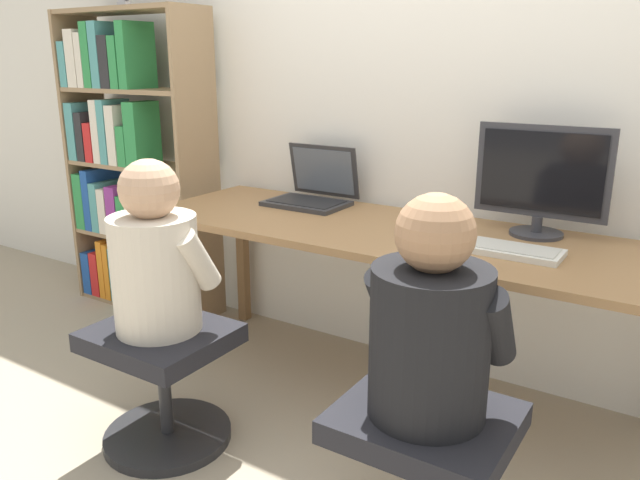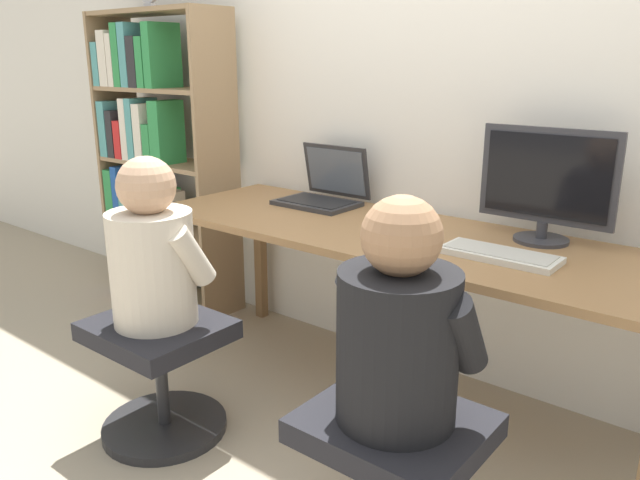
% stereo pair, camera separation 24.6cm
% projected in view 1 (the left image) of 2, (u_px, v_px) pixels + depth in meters
% --- Properties ---
extents(ground_plane, '(14.00, 14.00, 0.00)m').
position_uv_depth(ground_plane, '(344.00, 436.00, 2.41)').
color(ground_plane, tan).
extents(wall_back, '(10.00, 0.05, 2.60)m').
position_uv_depth(wall_back, '(440.00, 84.00, 2.68)').
color(wall_back, white).
rests_on(wall_back, ground_plane).
extents(desk, '(2.18, 0.72, 0.75)m').
position_uv_depth(desk, '(391.00, 244.00, 2.51)').
color(desk, olive).
rests_on(desk, ground_plane).
extents(desktop_monitor, '(0.50, 0.20, 0.42)m').
position_uv_depth(desktop_monitor, '(541.00, 181.00, 2.34)').
color(desktop_monitor, '#333338').
rests_on(desktop_monitor, desk).
extents(laptop, '(0.37, 0.30, 0.27)m').
position_uv_depth(laptop, '(312.00, 192.00, 2.91)').
color(laptop, '#2D2D30').
rests_on(laptop, desk).
extents(keyboard, '(0.39, 0.16, 0.03)m').
position_uv_depth(keyboard, '(504.00, 249.00, 2.19)').
color(keyboard, silver).
rests_on(keyboard, desk).
extents(computer_mouse_by_keyboard, '(0.07, 0.11, 0.03)m').
position_uv_depth(computer_mouse_by_keyboard, '(433.00, 239.00, 2.30)').
color(computer_mouse_by_keyboard, silver).
rests_on(computer_mouse_by_keyboard, desk).
extents(office_chair_left, '(0.48, 0.48, 0.46)m').
position_uv_depth(office_chair_left, '(422.00, 470.00, 1.78)').
color(office_chair_left, '#262628').
rests_on(office_chair_left, ground_plane).
extents(office_chair_right, '(0.48, 0.48, 0.46)m').
position_uv_depth(office_chair_right, '(164.00, 375.00, 2.31)').
color(office_chair_right, '#262628').
rests_on(office_chair_right, ground_plane).
extents(person_at_monitor, '(0.40, 0.32, 0.62)m').
position_uv_depth(person_at_monitor, '(431.00, 324.00, 1.66)').
color(person_at_monitor, black).
rests_on(person_at_monitor, office_chair_left).
extents(person_at_laptop, '(0.38, 0.31, 0.62)m').
position_uv_depth(person_at_laptop, '(155.00, 258.00, 2.19)').
color(person_at_laptop, beige).
rests_on(person_at_laptop, office_chair_right).
extents(bookshelf, '(0.92, 0.30, 1.66)m').
position_uv_depth(bookshelf, '(123.00, 168.00, 3.53)').
color(bookshelf, '#997A56').
rests_on(bookshelf, ground_plane).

